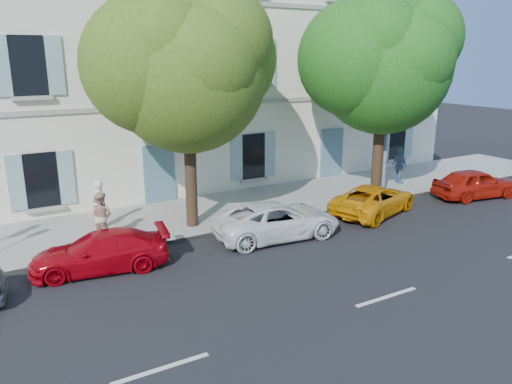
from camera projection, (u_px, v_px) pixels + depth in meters
ground at (297, 247)px, 16.03m from camera, size 90.00×90.00×0.00m
sidewalk at (233, 209)px, 19.72m from camera, size 36.00×4.50×0.15m
kerb at (261, 224)px, 17.91m from camera, size 36.00×0.16×0.16m
building at (174, 54)px, 22.94m from camera, size 28.00×7.00×12.00m
car_red_coupe at (100, 252)px, 14.15m from camera, size 4.05×2.20×1.11m
car_white_coupe at (277, 220)px, 16.71m from camera, size 4.53×2.41×1.21m
car_yellow_supercar at (374, 200)px, 19.21m from camera, size 4.49×3.12×1.14m
car_red_hatchback at (475, 183)px, 21.36m from camera, size 3.95×2.13×1.28m
tree_left at (187, 74)px, 16.23m from camera, size 5.22×5.22×8.09m
tree_right at (383, 67)px, 19.91m from camera, size 5.40×5.40×8.32m
street_lamp at (393, 78)px, 20.12m from camera, size 0.49×1.86×8.67m
pedestrian_a at (99, 205)px, 17.02m from camera, size 0.75×0.73×1.73m
pedestrian_b at (101, 216)px, 15.96m from camera, size 0.99×0.98×1.61m
pedestrian_c at (400, 166)px, 23.13m from camera, size 0.52×1.02×1.66m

